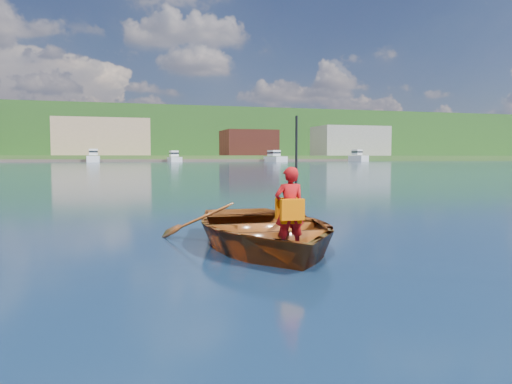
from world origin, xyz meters
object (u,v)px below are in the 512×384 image
marina_yachts (144,157)px  child_paddler (290,209)px  rowboat (263,229)px  dock (119,161)px

marina_yachts → child_paddler: bearing=-92.9°
child_paddler → marina_yachts: (7.42, 143.99, 0.65)m
marina_yachts → rowboat: bearing=-93.0°
dock → marina_yachts: bearing=-33.6°
child_paddler → dock: (0.36, 148.67, -0.30)m
rowboat → child_paddler: (0.12, -0.90, 0.41)m
rowboat → child_paddler: size_ratio=2.26×
rowboat → marina_yachts: 143.29m
rowboat → marina_yachts: size_ratio=0.03×
rowboat → dock: 147.77m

